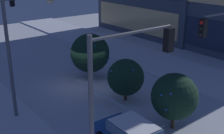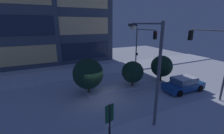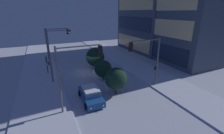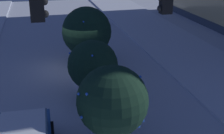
{
  "view_description": "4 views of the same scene",
  "coord_description": "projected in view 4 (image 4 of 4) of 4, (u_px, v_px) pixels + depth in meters",
  "views": [
    {
      "loc": [
        17.84,
        -11.23,
        8.76
      ],
      "look_at": [
        2.16,
        0.93,
        1.69
      ],
      "focal_mm": 47.6,
      "sensor_mm": 36.0,
      "label": 1
    },
    {
      "loc": [
        -4.51,
        -13.03,
        6.91
      ],
      "look_at": [
        2.92,
        2.54,
        1.92
      ],
      "focal_mm": 24.44,
      "sensor_mm": 36.0,
      "label": 2
    },
    {
      "loc": [
        23.27,
        -6.96,
        9.13
      ],
      "look_at": [
        4.3,
        1.69,
        1.78
      ],
      "focal_mm": 25.25,
      "sensor_mm": 36.0,
      "label": 3
    },
    {
      "loc": [
        18.01,
        -2.03,
        7.0
      ],
      "look_at": [
        4.93,
        1.13,
        1.79
      ],
      "focal_mm": 50.35,
      "sensor_mm": 36.0,
      "label": 4
    }
  ],
  "objects": [
    {
      "name": "decorated_tree_median",
      "position": [
        93.0,
        65.0,
        14.78
      ],
      "size": [
        2.39,
        2.42,
        2.94
      ],
      "color": "#473323",
      "rests_on": "ground"
    },
    {
      "name": "curb_strip_far",
      "position": [
        191.0,
        57.0,
        20.96
      ],
      "size": [
        52.0,
        5.2,
        0.14
      ],
      "primitive_type": "cube",
      "color": "silver",
      "rests_on": "ground"
    },
    {
      "name": "decorated_tree_right_of_median",
      "position": [
        87.0,
        31.0,
        19.18
      ],
      "size": [
        3.03,
        3.03,
        3.61
      ],
      "color": "#473323",
      "rests_on": "ground"
    },
    {
      "name": "ground",
      "position": [
        75.0,
        67.0,
        19.3
      ],
      "size": [
        52.0,
        52.0,
        0.0
      ],
      "primitive_type": "plane",
      "color": "silver"
    },
    {
      "name": "median_strip",
      "position": [
        96.0,
        90.0,
        16.08
      ],
      "size": [
        9.0,
        1.8,
        0.14
      ],
      "primitive_type": "cube",
      "color": "silver",
      "rests_on": "ground"
    },
    {
      "name": "decorated_tree_left_of_median",
      "position": [
        112.0,
        101.0,
        11.0
      ],
      "size": [
        2.56,
        2.56,
        3.2
      ],
      "color": "#473323",
      "rests_on": "ground"
    }
  ]
}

